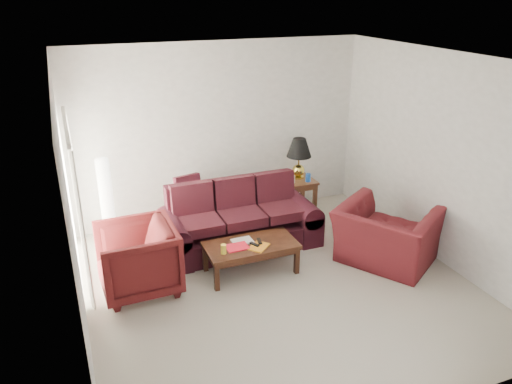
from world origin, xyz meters
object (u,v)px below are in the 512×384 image
sofa (239,217)px  end_table (297,196)px  coffee_table (251,258)px  armchair_right (386,236)px  armchair_left (138,259)px  floor_lamp (107,202)px

sofa → end_table: (1.38, 0.82, -0.18)m
sofa → coffee_table: size_ratio=1.89×
armchair_right → coffee_table: armchair_right is taller
sofa → armchair_right: size_ratio=1.85×
armchair_left → armchair_right: armchair_left is taller
coffee_table → sofa: bearing=97.0°
sofa → coffee_table: sofa is taller
armchair_left → end_table: bearing=114.3°
floor_lamp → coffee_table: floor_lamp is taller
end_table → armchair_right: (0.44, -2.04, 0.11)m
armchair_left → coffee_table: bearing=83.5°
floor_lamp → end_table: bearing=-0.5°
armchair_right → coffee_table: bearing=43.9°
armchair_right → coffee_table: (-1.93, 0.46, -0.20)m
sofa → floor_lamp: bearing=160.5°
coffee_table → floor_lamp: bearing=152.6°
sofa → armchair_left: bearing=-154.3°
armchair_left → floor_lamp: bearing=-173.2°
armchair_right → sofa: bearing=23.2°
sofa → end_table: bearing=35.7°
armchair_right → floor_lamp: bearing=27.8°
floor_lamp → armchair_left: 1.51m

